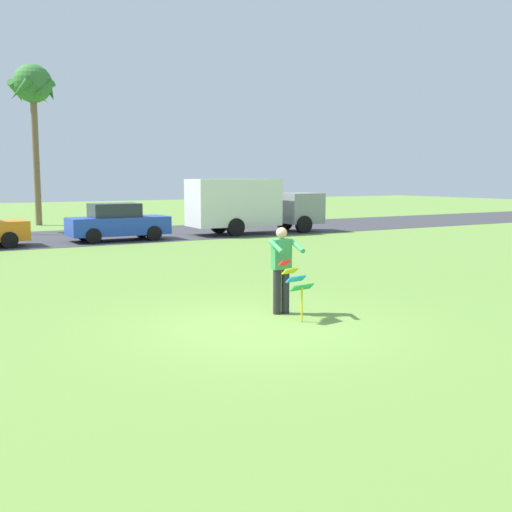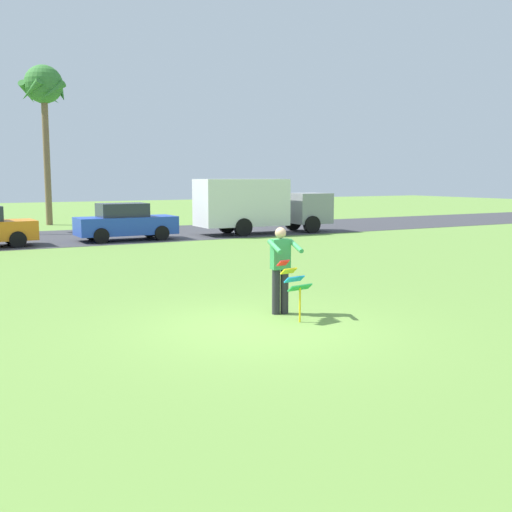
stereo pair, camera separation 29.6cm
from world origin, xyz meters
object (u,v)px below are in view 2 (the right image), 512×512
Objects in this scene: person_kite_flyer at (281,267)px; kite_held at (294,281)px; parked_truck_grey_van at (257,204)px; parked_car_blue at (125,222)px; palm_tree_right_near at (44,91)px.

person_kite_flyer is 1.53× the size of kite_held.
person_kite_flyer is 17.50m from parked_truck_grey_van.
parked_car_blue reaches higher than kite_held.
palm_tree_right_near is at bearing 89.14° from kite_held.
person_kite_flyer reaches higher than parked_car_blue.
kite_held is (-0.07, -0.61, -0.19)m from person_kite_flyer.
parked_truck_grey_van is at bearing 63.27° from kite_held.
palm_tree_right_near reaches higher than kite_held.
palm_tree_right_near reaches higher than parked_truck_grey_van.
parked_truck_grey_van is (6.48, -0.00, 0.64)m from parked_car_blue.
kite_held is 18.08m from parked_truck_grey_van.
person_kite_flyer is 0.19× the size of palm_tree_right_near.
parked_car_blue is at bearing 84.16° from kite_held.
parked_truck_grey_van reaches higher than parked_car_blue.
palm_tree_right_near is at bearing 126.22° from parked_truck_grey_van.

